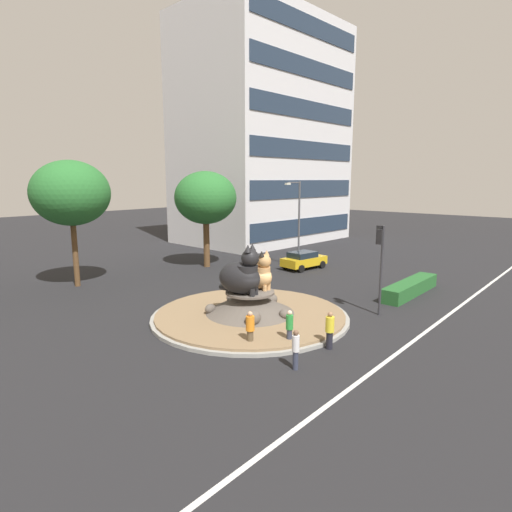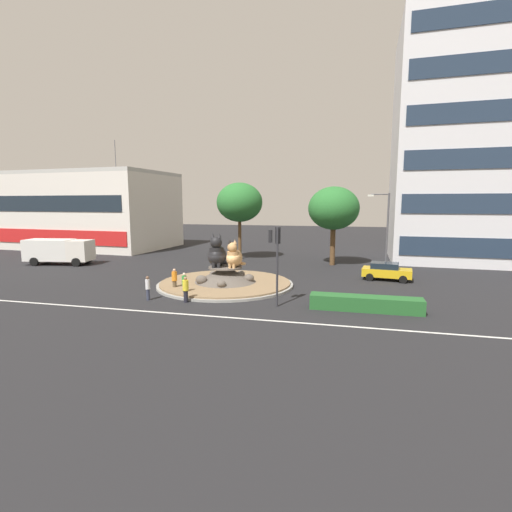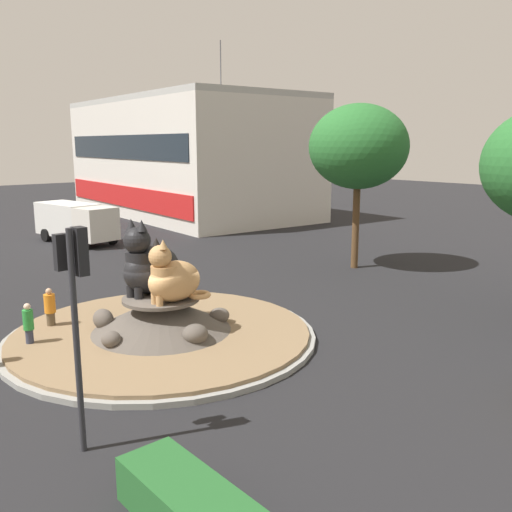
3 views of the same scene
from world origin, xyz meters
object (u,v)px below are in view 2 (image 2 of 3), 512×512
(cat_statue_calico, at_px, (234,257))
(hatchback_near_shophouse, at_px, (386,271))
(pedestrian_orange_shirt, at_px, (174,279))
(shophouse_block, at_px, (83,210))
(broadleaf_tree_behind_island, at_px, (334,209))
(cat_statue_black, at_px, (217,254))
(pedestrian_white_shirt, at_px, (148,287))
(traffic_light_mast, at_px, (276,249))
(pedestrian_yellow_shirt, at_px, (186,289))
(delivery_box_truck, at_px, (59,250))
(office_tower, at_px, (488,144))
(second_tree_near_tower, at_px, (240,203))
(streetlight_arm, at_px, (385,230))
(pedestrian_green_shirt, at_px, (184,284))

(cat_statue_calico, relative_size, hatchback_near_shophouse, 0.52)
(pedestrian_orange_shirt, height_order, hatchback_near_shophouse, pedestrian_orange_shirt)
(shophouse_block, bearing_deg, broadleaf_tree_behind_island, -9.05)
(cat_statue_black, xyz_separation_m, hatchback_near_shophouse, (13.51, 5.30, -1.74))
(pedestrian_white_shirt, bearing_deg, hatchback_near_shophouse, -90.52)
(traffic_light_mast, bearing_deg, pedestrian_yellow_shirt, 92.35)
(pedestrian_orange_shirt, bearing_deg, delivery_box_truck, 158.22)
(hatchback_near_shophouse, bearing_deg, pedestrian_white_shirt, -138.25)
(traffic_light_mast, height_order, delivery_box_truck, traffic_light_mast)
(office_tower, distance_m, delivery_box_truck, 48.40)
(second_tree_near_tower, distance_m, pedestrian_yellow_shirt, 20.71)
(cat_statue_black, bearing_deg, traffic_light_mast, 34.21)
(cat_statue_black, distance_m, pedestrian_orange_shirt, 4.03)
(cat_statue_calico, xyz_separation_m, pedestrian_orange_shirt, (-3.85, -2.81, -1.45))
(broadleaf_tree_behind_island, distance_m, streetlight_arm, 8.10)
(pedestrian_white_shirt, relative_size, pedestrian_green_shirt, 1.00)
(broadleaf_tree_behind_island, relative_size, streetlight_arm, 1.12)
(broadleaf_tree_behind_island, distance_m, pedestrian_white_shirt, 22.01)
(broadleaf_tree_behind_island, xyz_separation_m, pedestrian_orange_shirt, (-11.08, -15.02, -5.12))
(office_tower, xyz_separation_m, pedestrian_white_shirt, (-27.90, -25.26, -12.14))
(pedestrian_white_shirt, bearing_deg, second_tree_near_tower, -36.56)
(pedestrian_white_shirt, bearing_deg, shophouse_block, 9.79)
(second_tree_near_tower, distance_m, delivery_box_truck, 20.38)
(streetlight_arm, bearing_deg, pedestrian_yellow_shirt, 45.41)
(office_tower, height_order, streetlight_arm, office_tower)
(streetlight_arm, height_order, hatchback_near_shophouse, streetlight_arm)
(broadleaf_tree_behind_island, bearing_deg, pedestrian_orange_shirt, -126.42)
(cat_statue_black, xyz_separation_m, shophouse_block, (-28.67, 20.83, 2.96))
(pedestrian_green_shirt, bearing_deg, office_tower, -56.84)
(shophouse_block, relative_size, pedestrian_white_shirt, 16.21)
(delivery_box_truck, bearing_deg, broadleaf_tree_behind_island, 3.75)
(pedestrian_yellow_shirt, relative_size, delivery_box_truck, 0.24)
(shophouse_block, distance_m, pedestrian_white_shirt, 37.23)
(cat_statue_calico, relative_size, broadleaf_tree_behind_island, 0.27)
(pedestrian_white_shirt, bearing_deg, streetlight_arm, -88.89)
(pedestrian_yellow_shirt, bearing_deg, streetlight_arm, -141.74)
(hatchback_near_shophouse, bearing_deg, streetlight_arm, 118.21)
(cat_statue_calico, height_order, pedestrian_yellow_shirt, cat_statue_calico)
(shophouse_block, bearing_deg, cat_statue_black, -32.10)
(cat_statue_black, xyz_separation_m, streetlight_arm, (13.31, 5.85, 1.73))
(traffic_light_mast, bearing_deg, shophouse_block, 50.28)
(pedestrian_green_shirt, bearing_deg, traffic_light_mast, -108.09)
(cat_statue_black, bearing_deg, office_tower, 113.58)
(broadleaf_tree_behind_island, relative_size, pedestrian_white_shirt, 4.97)
(cat_statue_calico, bearing_deg, hatchback_near_shophouse, 113.67)
(cat_statue_black, bearing_deg, delivery_box_truck, -120.31)
(broadleaf_tree_behind_island, relative_size, pedestrian_yellow_shirt, 4.75)
(streetlight_arm, bearing_deg, cat_statue_black, 28.84)
(streetlight_arm, distance_m, pedestrian_green_shirt, 17.75)
(traffic_light_mast, distance_m, delivery_box_truck, 28.02)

